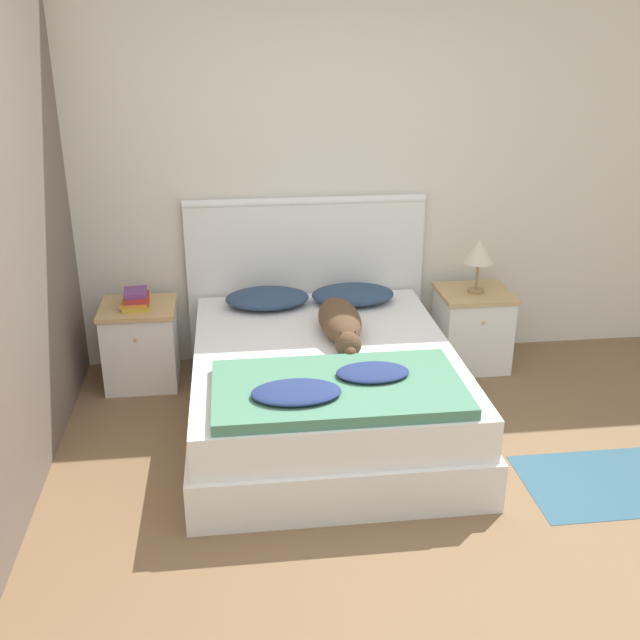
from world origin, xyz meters
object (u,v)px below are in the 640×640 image
nightstand_right (472,328)px  pillow_right (353,294)px  book_stack (136,299)px  bed (324,388)px  pillow_left (267,298)px  table_lamp (479,252)px  dog (341,322)px  nightstand_left (141,344)px

nightstand_right → pillow_right: pillow_right is taller
book_stack → nightstand_right: bearing=0.5°
bed → pillow_right: size_ratio=3.50×
pillow_left → table_lamp: bearing=-1.1°
nightstand_right → book_stack: (-2.22, -0.02, 0.32)m
book_stack → bed: bearing=-31.7°
pillow_left → dog: bearing=-53.1°
bed → pillow_left: size_ratio=3.50×
nightstand_right → pillow_left: pillow_left is taller
nightstand_left → pillow_right: (1.39, 0.01, 0.28)m
table_lamp → nightstand_left: bearing=179.6°
nightstand_left → nightstand_right: 2.22m
pillow_left → bed: bearing=-68.6°
nightstand_left → book_stack: (-0.00, -0.02, 0.32)m
pillow_right → book_stack: size_ratio=2.54×
bed → pillow_left: bearing=111.4°
nightstand_left → pillow_left: bearing=0.8°
pillow_left → pillow_right: size_ratio=1.00×
pillow_left → dog: (0.40, -0.54, 0.03)m
nightstand_left → pillow_right: size_ratio=0.99×
pillow_left → book_stack: (-0.83, -0.03, 0.04)m
nightstand_left → dog: (1.23, -0.53, 0.31)m
pillow_right → bed: bearing=-111.4°
bed → nightstand_left: bearing=147.5°
bed → book_stack: book_stack is taller
pillow_left → nightstand_left: bearing=-179.2°
nightstand_right → book_stack: 2.25m
table_lamp → nightstand_right: bearing=90.0°
nightstand_right → pillow_right: (-0.83, 0.01, 0.28)m
nightstand_left → dog: bearing=-23.1°
nightstand_right → nightstand_left: bearing=180.0°
pillow_right → table_lamp: size_ratio=1.49×
nightstand_left → dog: size_ratio=0.66×
bed → nightstand_right: size_ratio=3.52×
book_stack → table_lamp: bearing=0.2°
bed → dog: dog is taller
nightstand_right → table_lamp: table_lamp is taller
bed → book_stack: 1.35m
pillow_right → table_lamp: 0.87m
nightstand_right → book_stack: book_stack is taller
nightstand_left → book_stack: book_stack is taller
dog → nightstand_left: bearing=156.9°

